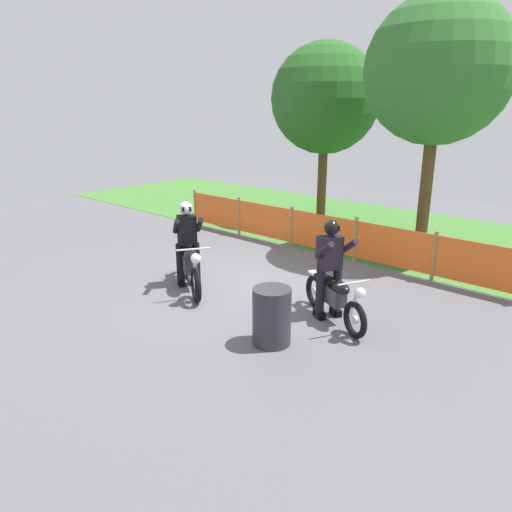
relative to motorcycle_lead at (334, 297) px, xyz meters
The scene contains 10 objects.
ground 2.36m from the motorcycle_lead, behind, with size 24.00×24.00×0.02m, color #5B5B60.
grass_verge 6.53m from the motorcycle_lead, 110.84° to the left, with size 24.00×6.22×0.01m, color #427A33.
barrier_fence 3.78m from the motorcycle_lead, 127.86° to the left, with size 9.23×0.08×1.05m.
tree_leftmost 8.35m from the motorcycle_lead, 126.38° to the left, with size 3.24×3.24×5.25m.
tree_near_left 6.02m from the motorcycle_lead, 97.40° to the left, with size 3.23×3.23×5.79m.
motorcycle_lead is the anchor object (origin of this frame).
motorcycle_trailing 2.98m from the motorcycle_lead, 168.06° to the right, with size 1.84×1.22×1.00m.
rider_lead 0.56m from the motorcycle_lead, 154.16° to the left, with size 0.78×0.70×1.69m.
rider_trailing 3.19m from the motorcycle_lead, behind, with size 0.79×0.71×1.69m.
oil_drum 1.31m from the motorcycle_lead, 101.69° to the right, with size 0.58×0.58×0.88m, color #2D2D33.
Camera 1 is at (6.29, -6.43, 3.46)m, focal length 33.82 mm.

